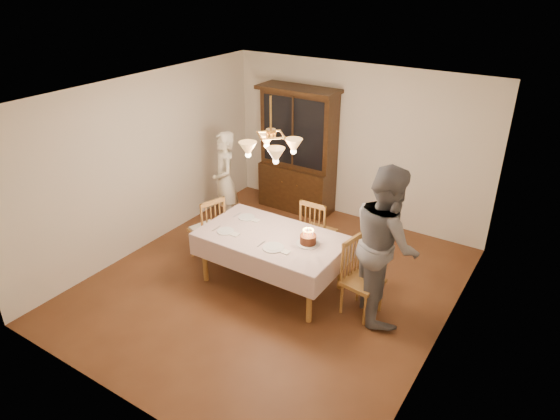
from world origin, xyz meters
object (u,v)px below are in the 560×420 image
Objects in this scene: chair_far_side at (318,233)px; elderly_woman at (225,181)px; dining_table at (272,241)px; china_hutch at (298,152)px; birthday_cake at (308,240)px.

chair_far_side is 0.61× the size of elderly_woman.
elderly_woman is at bearing 147.69° from dining_table.
china_hutch is 1.32× the size of elderly_woman.
elderly_woman reaches higher than dining_table.
birthday_cake is at bearing -56.20° from china_hutch.
chair_far_side reaches higher than dining_table.
chair_far_side is at bearing 110.13° from birthday_cake.
dining_table is at bearing 7.45° from elderly_woman.
dining_table is 1.90× the size of chair_far_side.
china_hutch is (-0.96, 2.25, 0.36)m from dining_table.
china_hutch reaches higher than birthday_cake.
dining_table is 1.84m from elderly_woman.
china_hutch reaches higher than chair_far_side.
elderly_woman is at bearing 176.70° from chair_far_side.
birthday_cake is at bearing 7.93° from dining_table.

